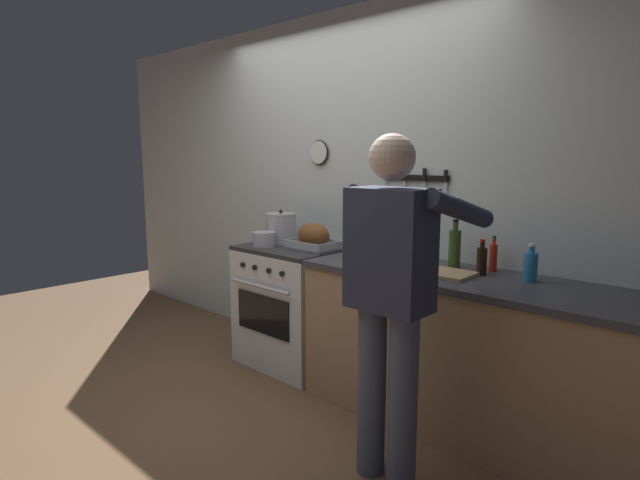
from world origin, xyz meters
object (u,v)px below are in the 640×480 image
Objects in this scene: bottle_hot_sauce at (493,257)px; bottle_cooking_oil at (398,238)px; stock_pot at (281,228)px; bottle_soy_sauce at (482,260)px; stove at (295,305)px; saucepan at (264,239)px; cutting_board at (441,272)px; roasting_pan at (314,237)px; person_cook at (392,289)px; bottle_wine_red at (382,233)px; bottle_dish_soap at (530,266)px; bottle_olive_oil at (455,248)px.

bottle_cooking_oil is at bearing 177.32° from bottle_hot_sauce.
stock_pot is 1.26× the size of bottle_soy_sauce.
saucepan reaches higher than stove.
cutting_board is 0.23m from bottle_soy_sauce.
bottle_cooking_oil is (0.57, 0.22, 0.03)m from roasting_pan.
person_cook is 6.02× the size of bottle_cooking_oil.
saucepan is 0.61× the size of bottle_cooking_oil.
stove is 0.57m from roasting_pan.
roasting_pan is (-1.17, 0.70, 0.03)m from person_cook.
bottle_dish_soap is at bearing -6.76° from bottle_wine_red.
saucepan is at bearing -138.22° from stove.
stock_pot reaches higher than saucepan.
person_cook reaches higher than bottle_olive_oil.
bottle_olive_oil is 1.45× the size of bottle_dish_soap.
stove is 2.56× the size of roasting_pan.
roasting_pan is at bearing -174.47° from bottle_olive_oil.
bottle_cooking_oil is at bearing 40.98° from person_cook.
person_cook is 0.81m from bottle_olive_oil.
bottle_olive_oil is 0.20m from bottle_soy_sauce.
bottle_cooking_oil is at bearing 166.52° from bottle_olive_oil.
cutting_board is 0.47m from bottle_dish_soap.
stock_pot is at bearing 166.32° from stove.
bottle_dish_soap is (1.69, 0.11, 0.53)m from stove.
person_cook is 1.71m from stock_pot.
bottle_dish_soap is (1.88, 0.06, -0.03)m from stock_pot.
bottle_dish_soap is at bearing -20.80° from bottle_hot_sauce.
person_cook reaches higher than roasting_pan.
saucepan is 0.81× the size of bottle_hot_sauce.
person_cook is at bearing -56.83° from bottle_cooking_oil.
cutting_board is at bearing -4.29° from stock_pot.
roasting_pan is at bearing -171.59° from bottle_hot_sauce.
person_cook reaches higher than bottle_soy_sauce.
bottle_hot_sauce is at bearing 2.31° from person_cook.
bottle_soy_sauce is (0.80, -0.16, -0.06)m from bottle_wine_red.
saucepan is 0.83× the size of bottle_dish_soap.
stock_pot is at bearing -178.97° from bottle_soy_sauce.
bottle_hot_sauce is at bearing 55.46° from cutting_board.
cutting_board is 1.73× the size of bottle_hot_sauce.
stove is at bearing -174.42° from roasting_pan.
bottle_olive_oil is at bearing 178.58° from bottle_dish_soap.
bottle_cooking_oil is (-0.68, 0.03, 0.03)m from bottle_hot_sauce.
saucepan is at bearing -172.03° from bottle_soy_sauce.
bottle_olive_oil is at bearing 10.80° from saucepan.
stove is 2.50× the size of cutting_board.
bottle_olive_oil reaches higher than bottle_soy_sauce.
bottle_olive_oil is (1.43, 0.07, 0.01)m from stock_pot.
bottle_wine_red is at bearing 173.24° from bottle_dish_soap.
bottle_wine_red reaches higher than bottle_dish_soap.
person_cook is 1.10m from bottle_cooking_oil.
stove is 1.77m from bottle_dish_soap.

